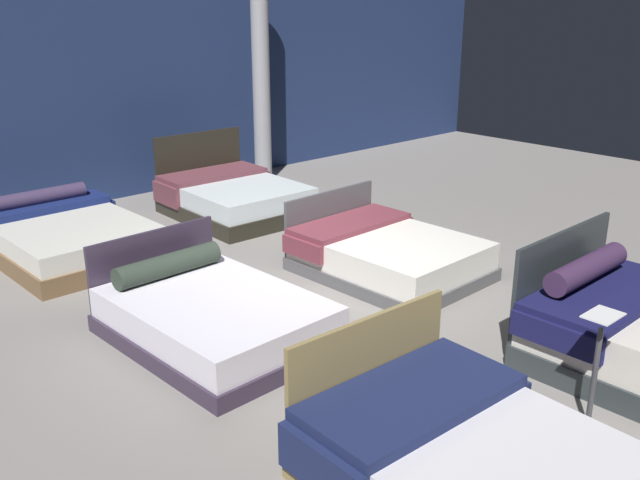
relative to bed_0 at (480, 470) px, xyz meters
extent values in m
cube|color=gray|center=(1.25, 2.92, -0.25)|extent=(18.00, 18.00, 0.02)
cube|color=navy|center=(1.25, 7.94, 1.51)|extent=(18.00, 0.06, 3.50)
cube|color=silver|center=(0.00, -0.09, 0.05)|extent=(1.55, 2.13, 0.30)
cube|color=olive|center=(0.04, 0.98, 0.21)|extent=(1.44, 0.10, 0.91)
cube|color=#192249|center=(0.02, 0.58, 0.24)|extent=(1.53, 0.80, 0.08)
cube|color=#192249|center=(-0.75, 0.61, 0.05)|extent=(0.11, 0.75, 0.31)
cube|color=#192249|center=(0.80, 0.55, 0.05)|extent=(0.11, 0.75, 0.31)
cube|color=#2C3234|center=(2.41, 0.87, 0.27)|extent=(1.56, 0.06, 1.03)
cube|color=#171846|center=(2.41, 0.45, 0.33)|extent=(1.65, 0.81, 0.06)
cube|color=#171846|center=(1.59, 0.43, 0.20)|extent=(0.07, 0.78, 0.21)
cylinder|color=#3C2545|center=(2.41, 0.64, 0.49)|extent=(1.10, 0.23, 0.22)
cube|color=#32273A|center=(0.07, 2.89, -0.17)|extent=(1.54, 2.05, 0.16)
cube|color=silver|center=(0.07, 2.89, 0.05)|extent=(1.48, 1.99, 0.27)
cube|color=#32273A|center=(0.04, 3.90, 0.16)|extent=(1.39, 0.08, 0.82)
cylinder|color=#2C382D|center=(0.05, 3.64, 0.29)|extent=(1.10, 0.25, 0.22)
cube|color=#515053|center=(2.43, 2.92, -0.17)|extent=(1.56, 1.96, 0.14)
cube|color=white|center=(2.43, 2.92, 0.04)|extent=(1.50, 1.90, 0.29)
cube|color=#515053|center=(2.40, 3.88, 0.15)|extent=(1.42, 0.08, 0.79)
cube|color=brown|center=(2.41, 3.54, 0.22)|extent=(1.50, 0.65, 0.06)
cube|color=brown|center=(1.65, 3.53, 0.09)|extent=(0.08, 0.61, 0.20)
cube|color=brown|center=(3.16, 3.56, 0.09)|extent=(0.08, 0.61, 0.20)
cube|color=brown|center=(0.03, 5.84, -0.14)|extent=(1.60, 2.03, 0.22)
cube|color=silver|center=(0.03, 5.84, 0.08)|extent=(1.54, 1.97, 0.23)
cube|color=navy|center=(0.02, 6.57, 0.24)|extent=(1.57, 0.51, 0.08)
cube|color=navy|center=(0.83, 6.58, 0.09)|extent=(0.09, 0.50, 0.21)
cylinder|color=#3C2E4C|center=(0.02, 6.63, 0.35)|extent=(1.14, 0.20, 0.19)
cube|color=black|center=(2.49, 5.91, -0.14)|extent=(1.61, 1.98, 0.22)
cube|color=silver|center=(2.49, 5.91, 0.10)|extent=(1.54, 1.92, 0.25)
cube|color=black|center=(2.52, 6.87, 0.29)|extent=(1.45, 0.09, 1.07)
cube|color=brown|center=(2.51, 6.51, 0.26)|extent=(1.54, 0.71, 0.06)
cube|color=brown|center=(1.74, 6.54, 0.08)|extent=(0.09, 0.66, 0.29)
cube|color=brown|center=(3.28, 6.48, 0.08)|extent=(0.09, 0.66, 0.29)
cylinder|color=#3F3F44|center=(1.25, -0.06, -0.23)|extent=(0.24, 0.24, 0.02)
cylinder|color=#3F3F44|center=(1.25, -0.06, 0.16)|extent=(0.04, 0.04, 0.80)
cube|color=white|center=(1.25, -0.06, 0.66)|extent=(0.28, 0.20, 0.01)
cylinder|color=#99999E|center=(4.08, 7.31, 1.51)|extent=(0.29, 0.29, 3.50)
camera|label=1|loc=(-3.13, -1.98, 2.71)|focal=39.60mm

